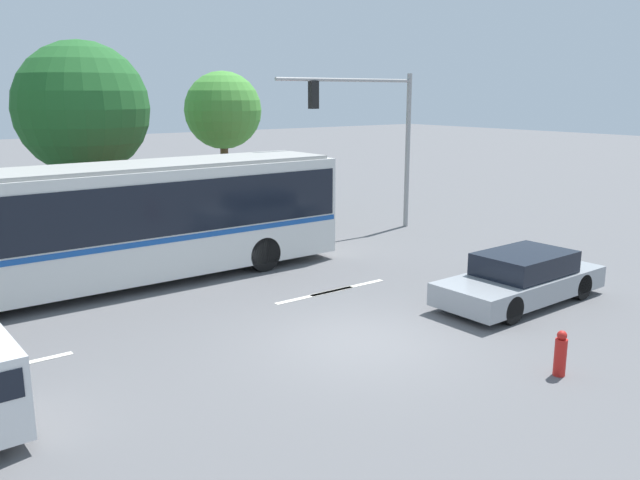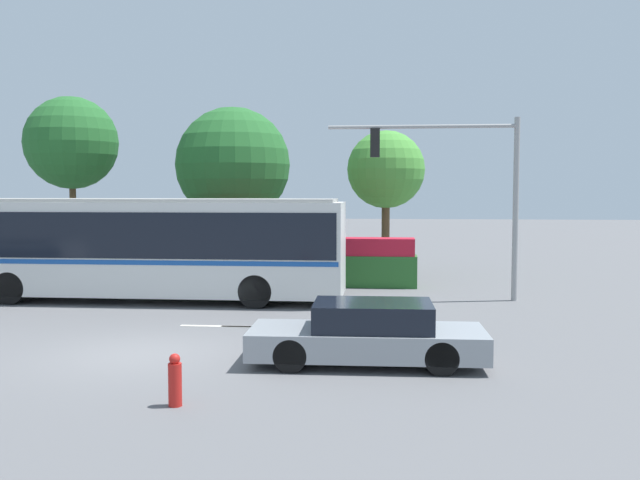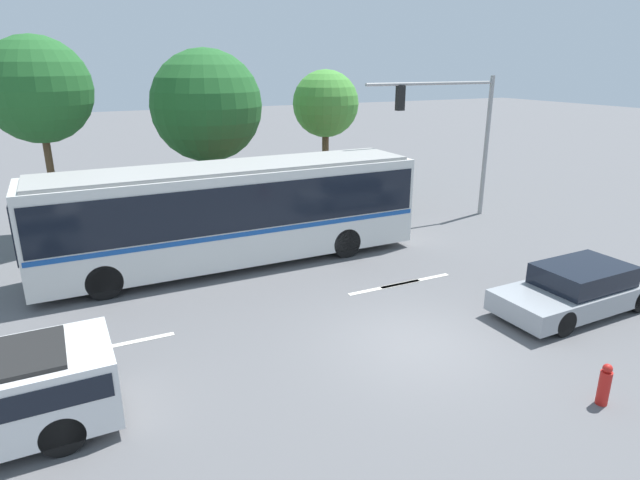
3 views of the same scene
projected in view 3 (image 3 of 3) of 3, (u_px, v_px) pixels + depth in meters
The scene contains 12 objects.
ground_plane at pixel (415, 344), 12.36m from camera, with size 140.00×140.00×0.00m, color #5B5B5E.
city_bus at pixel (233, 208), 16.85m from camera, with size 12.09×2.64×3.21m.
sedan_foreground at pixel (579, 289), 13.89m from camera, with size 4.75×1.93×1.25m.
traffic_light_pole at pixel (458, 123), 21.22m from camera, with size 5.97×0.24×5.74m.
flowering_hedge at pixel (301, 198), 22.19m from camera, with size 8.64×1.03×1.76m.
street_tree_left at pixel (38, 90), 18.25m from camera, with size 3.63×3.63×7.15m.
street_tree_centre at pixel (207, 106), 22.23m from camera, with size 4.64×4.64×6.83m.
street_tree_right at pixel (326, 104), 25.89m from camera, with size 3.21×3.21×5.94m.
fire_hydrant at pixel (604, 385), 10.07m from camera, with size 0.22×0.22×0.86m.
lane_stripe_near at pixel (415, 281), 15.93m from camera, with size 2.40×0.16×0.01m, color silver.
lane_stripe_mid at pixel (122, 344), 12.34m from camera, with size 2.40×0.16×0.01m, color silver.
lane_stripe_far at pixel (385, 287), 15.48m from camera, with size 2.40×0.16×0.01m, color silver.
Camera 3 is at (-6.77, -8.91, 6.19)m, focal length 29.91 mm.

